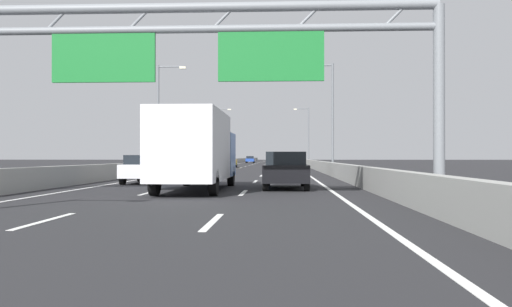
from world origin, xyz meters
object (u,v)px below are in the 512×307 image
(sign_gantry, at_px, (182,50))
(yellow_car, at_px, (229,161))
(red_car, at_px, (284,159))
(box_truck, at_px, (196,149))
(streetlamp_left_far, at_px, (218,133))
(streetlamp_right_far, at_px, (307,132))
(streetlamp_right_mid, at_px, (330,111))
(blue_car, at_px, (250,159))
(streetlamp_left_mid, at_px, (161,111))
(silver_car, at_px, (286,165))
(black_car, at_px, (286,170))
(white_car, at_px, (146,169))

(sign_gantry, bearing_deg, yellow_car, 93.99)
(red_car, bearing_deg, box_truck, -92.14)
(streetlamp_left_far, height_order, streetlamp_right_far, same)
(streetlamp_right_mid, relative_size, blue_car, 2.26)
(streetlamp_left_mid, height_order, silver_car, streetlamp_left_mid)
(streetlamp_left_mid, height_order, box_truck, streetlamp_left_mid)
(box_truck, bearing_deg, black_car, 25.18)
(black_car, relative_size, yellow_car, 1.11)
(streetlamp_left_far, bearing_deg, streetlamp_right_mid, -70.42)
(black_car, distance_m, box_truck, 4.08)
(sign_gantry, relative_size, blue_car, 4.00)
(yellow_car, bearing_deg, box_truck, -85.92)
(sign_gantry, distance_m, silver_car, 21.76)
(sign_gantry, bearing_deg, streetlamp_left_far, 95.99)
(streetlamp_left_mid, distance_m, white_car, 20.41)
(streetlamp_left_mid, relative_size, silver_car, 2.16)
(streetlamp_left_far, distance_m, red_car, 40.56)
(sign_gantry, xyz_separation_m, black_car, (3.39, 5.88, -4.02))
(streetlamp_right_mid, xyz_separation_m, black_car, (-4.04, -23.72, -4.59))
(streetlamp_left_mid, height_order, white_car, streetlamp_left_mid)
(silver_car, distance_m, box_truck, 17.34)
(streetlamp_right_far, distance_m, black_car, 65.97)
(white_car, relative_size, silver_car, 0.98)
(streetlamp_left_mid, distance_m, silver_car, 14.71)
(red_car, relative_size, yellow_car, 1.01)
(streetlamp_right_mid, bearing_deg, blue_car, 99.22)
(streetlamp_left_mid, height_order, blue_car, streetlamp_left_mid)
(streetlamp_right_mid, bearing_deg, box_truck, -106.74)
(streetlamp_right_far, bearing_deg, box_truck, -96.47)
(blue_car, bearing_deg, yellow_car, -89.81)
(streetlamp_right_far, relative_size, silver_car, 2.16)
(black_car, bearing_deg, blue_car, 94.36)
(streetlamp_right_mid, relative_size, yellow_car, 2.32)
(streetlamp_right_far, distance_m, white_car, 62.67)
(silver_car, bearing_deg, yellow_car, 103.95)
(blue_car, bearing_deg, silver_car, -84.66)
(streetlamp_left_mid, height_order, yellow_car, streetlamp_left_mid)
(streetlamp_left_far, bearing_deg, box_truck, -83.83)
(yellow_car, relative_size, silver_car, 0.93)
(red_car, height_order, box_truck, box_truck)
(streetlamp_right_far, relative_size, yellow_car, 2.32)
(streetlamp_left_mid, xyz_separation_m, black_car, (10.89, -23.72, -4.59))
(streetlamp_right_far, xyz_separation_m, blue_car, (-11.02, 25.92, -4.65))
(silver_car, bearing_deg, streetlamp_left_mid, 142.39)
(blue_car, bearing_deg, sign_gantry, -87.89)
(streetlamp_right_far, distance_m, box_truck, 67.92)
(sign_gantry, relative_size, streetlamp_left_far, 1.77)
(streetlamp_left_mid, bearing_deg, white_car, -79.19)
(white_car, xyz_separation_m, silver_car, (7.33, 11.00, 0.04))
(streetlamp_right_mid, height_order, box_truck, streetlamp_right_mid)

